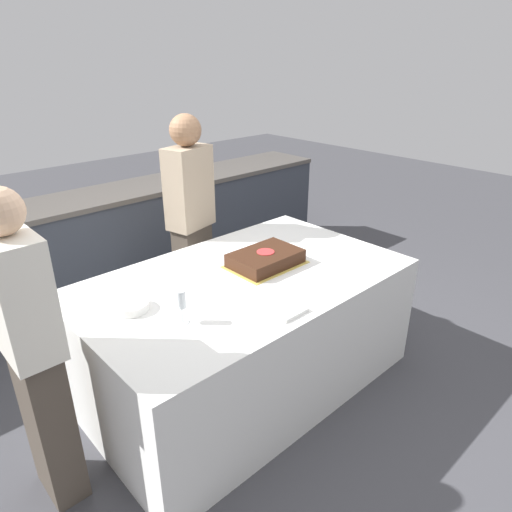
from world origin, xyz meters
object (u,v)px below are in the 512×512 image
Objects in this scene: wine_glass at (181,301)px; person_seated_left at (33,354)px; plate_stack at (130,306)px; cake at (265,259)px; person_cutting_cake at (191,220)px.

wine_glass is 0.68m from person_seated_left.
wine_glass is at bearing -65.99° from plate_stack.
cake is 1.41m from person_seated_left.
person_seated_left is at bearing 164.81° from wine_glass.
person_cutting_cake is 1.05× the size of person_seated_left.
wine_glass reaches higher than cake.
person_cutting_cake reaches higher than wine_glass.
cake is at bearing 75.81° from person_cutting_cake.
person_seated_left reaches higher than plate_stack.
person_cutting_cake reaches higher than plate_stack.
person_cutting_cake is at bearing 38.49° from plate_stack.
wine_glass is 0.11× the size of person_cutting_cake.
plate_stack is at bearing 24.29° from person_cutting_cake.
cake is 2.41× the size of plate_stack.
wine_glass is 0.12× the size of person_seated_left.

